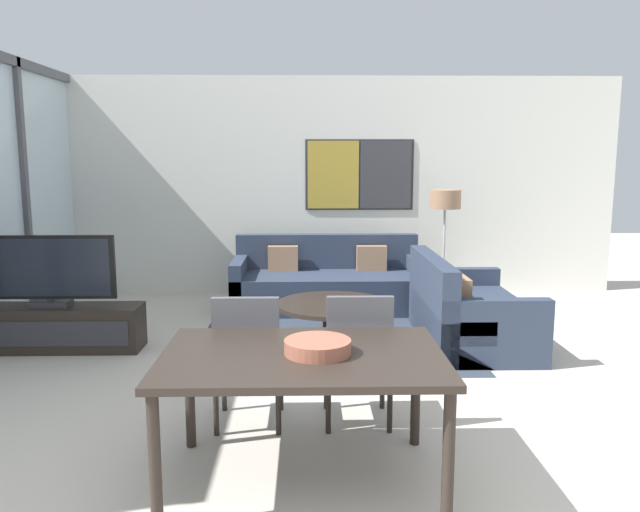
# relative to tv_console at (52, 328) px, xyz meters

# --- Properties ---
(wall_back) EXTENTS (7.57, 0.09, 2.80)m
(wall_back) POSITION_rel_tv_console_xyz_m (2.64, 2.49, 1.20)
(wall_back) COLOR silver
(wall_back) RESTS_ON ground_plane
(area_rug) EXTENTS (2.58, 2.01, 0.01)m
(area_rug) POSITION_rel_tv_console_xyz_m (2.62, 0.16, -0.20)
(area_rug) COLOR #333D4C
(area_rug) RESTS_ON ground_plane
(tv_console) EXTENTS (1.65, 0.41, 0.42)m
(tv_console) POSITION_rel_tv_console_xyz_m (0.00, 0.00, 0.00)
(tv_console) COLOR black
(tv_console) RESTS_ON ground_plane
(television) EXTENTS (1.22, 0.20, 0.66)m
(television) POSITION_rel_tv_console_xyz_m (0.00, 0.00, 0.54)
(television) COLOR #2D2D33
(television) RESTS_ON tv_console
(sofa_main) EXTENTS (2.23, 0.95, 0.84)m
(sofa_main) POSITION_rel_tv_console_xyz_m (2.62, 1.63, 0.07)
(sofa_main) COLOR #2D384C
(sofa_main) RESTS_ON ground_plane
(sofa_side) EXTENTS (0.95, 1.61, 0.84)m
(sofa_side) POSITION_rel_tv_console_xyz_m (3.87, 0.13, 0.06)
(sofa_side) COLOR #2D384C
(sofa_side) RESTS_ON ground_plane
(coffee_table) EXTENTS (1.10, 1.10, 0.39)m
(coffee_table) POSITION_rel_tv_console_xyz_m (2.62, 0.16, 0.09)
(coffee_table) COLOR black
(coffee_table) RESTS_ON ground_plane
(dining_table) EXTENTS (1.51, 1.01, 0.74)m
(dining_table) POSITION_rel_tv_console_xyz_m (2.34, -2.45, 0.46)
(dining_table) COLOR black
(dining_table) RESTS_ON ground_plane
(dining_chair_left) EXTENTS (0.46, 0.46, 0.91)m
(dining_chair_left) POSITION_rel_tv_console_xyz_m (1.98, -1.73, 0.30)
(dining_chair_left) COLOR #4C4C51
(dining_chair_left) RESTS_ON ground_plane
(dining_chair_centre) EXTENTS (0.46, 0.46, 0.91)m
(dining_chair_centre) POSITION_rel_tv_console_xyz_m (2.71, -1.72, 0.30)
(dining_chair_centre) COLOR #4C4C51
(dining_chair_centre) RESTS_ON ground_plane
(fruit_bowl) EXTENTS (0.36, 0.36, 0.08)m
(fruit_bowl) POSITION_rel_tv_console_xyz_m (2.42, -2.46, 0.58)
(fruit_bowl) COLOR #995642
(fruit_bowl) RESTS_ON dining_table
(floor_lamp) EXTENTS (0.36, 0.36, 1.40)m
(floor_lamp) POSITION_rel_tv_console_xyz_m (4.00, 1.60, 0.98)
(floor_lamp) COLOR #2D2D33
(floor_lamp) RESTS_ON ground_plane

